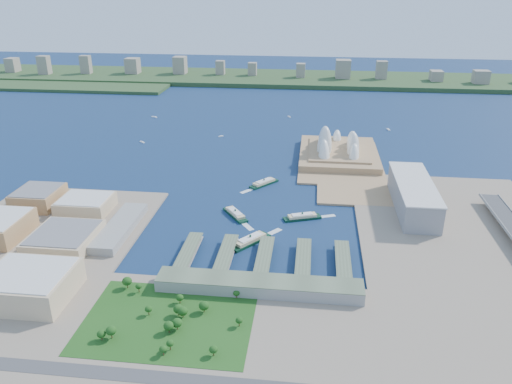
# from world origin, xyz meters

# --- Properties ---
(ground) EXTENTS (3000.00, 3000.00, 0.00)m
(ground) POSITION_xyz_m (0.00, 0.00, 0.00)
(ground) COLOR #0D2340
(ground) RESTS_ON ground
(west_land) EXTENTS (220.00, 390.00, 3.00)m
(west_land) POSITION_xyz_m (-250.00, -105.00, 1.50)
(west_land) COLOR gray
(west_land) RESTS_ON ground
(south_land) EXTENTS (720.00, 180.00, 3.00)m
(south_land) POSITION_xyz_m (0.00, -210.00, 1.50)
(south_land) COLOR gray
(south_land) RESTS_ON ground
(east_land) EXTENTS (240.00, 500.00, 3.00)m
(east_land) POSITION_xyz_m (240.00, -50.00, 1.50)
(east_land) COLOR gray
(east_land) RESTS_ON ground
(peninsula) EXTENTS (135.00, 220.00, 3.00)m
(peninsula) POSITION_xyz_m (107.50, 260.00, 1.50)
(peninsula) COLOR #A27F58
(peninsula) RESTS_ON ground
(far_shore) EXTENTS (2200.00, 260.00, 12.00)m
(far_shore) POSITION_xyz_m (0.00, 980.00, 6.00)
(far_shore) COLOR #2D4926
(far_shore) RESTS_ON ground
(opera_house) EXTENTS (134.00, 180.00, 58.00)m
(opera_house) POSITION_xyz_m (105.00, 280.00, 32.00)
(opera_house) COLOR white
(opera_house) RESTS_ON peninsula
(toaster_building) EXTENTS (45.00, 155.00, 35.00)m
(toaster_building) POSITION_xyz_m (195.00, 80.00, 20.50)
(toaster_building) COLOR gray
(toaster_building) RESTS_ON east_land
(west_buildings) EXTENTS (200.00, 280.00, 27.00)m
(west_buildings) POSITION_xyz_m (-250.00, -70.00, 16.50)
(west_buildings) COLOR #A77F53
(west_buildings) RESTS_ON west_land
(ferry_wharves) EXTENTS (184.00, 90.00, 9.30)m
(ferry_wharves) POSITION_xyz_m (14.00, -75.00, 4.65)
(ferry_wharves) COLOR #54624A
(ferry_wharves) RESTS_ON ground
(terminal_building) EXTENTS (200.00, 28.00, 12.00)m
(terminal_building) POSITION_xyz_m (15.00, -135.00, 9.00)
(terminal_building) COLOR gray
(terminal_building) RESTS_ON south_land
(park) EXTENTS (150.00, 110.00, 16.00)m
(park) POSITION_xyz_m (-60.00, -190.00, 11.00)
(park) COLOR #194714
(park) RESTS_ON south_land
(far_skyline) EXTENTS (1900.00, 140.00, 55.00)m
(far_skyline) POSITION_xyz_m (0.00, 960.00, 39.50)
(far_skyline) COLOR gray
(far_skyline) RESTS_ON far_shore
(ferry_a) EXTENTS (38.82, 47.68, 9.36)m
(ferry_a) POSITION_xyz_m (-34.95, 33.80, 4.68)
(ferry_a) COLOR #0C311F
(ferry_a) RESTS_ON ground
(ferry_b) EXTENTS (41.44, 46.37, 9.40)m
(ferry_b) POSITION_xyz_m (-8.92, 144.12, 4.70)
(ferry_b) COLOR #0C311F
(ferry_b) RESTS_ON ground
(ferry_c) EXTENTS (45.62, 51.68, 10.43)m
(ferry_c) POSITION_xyz_m (-6.42, -35.53, 5.21)
(ferry_c) COLOR #0C311F
(ferry_c) RESTS_ON ground
(ferry_d) EXTENTS (49.87, 28.69, 9.19)m
(ferry_d) POSITION_xyz_m (51.39, 35.08, 4.60)
(ferry_d) COLOR #0C311F
(ferry_d) RESTS_ON ground
(boat_a) EXTENTS (12.17, 10.91, 2.53)m
(boat_a) POSITION_xyz_m (-257.56, 324.96, 1.26)
(boat_a) COLOR white
(boat_a) RESTS_ON ground
(boat_b) EXTENTS (9.78, 8.09, 2.58)m
(boat_b) POSITION_xyz_m (-117.47, 378.96, 1.29)
(boat_b) COLOR white
(boat_b) RESTS_ON ground
(boat_c) EXTENTS (6.56, 13.71, 2.97)m
(boat_c) POSITION_xyz_m (212.26, 465.21, 1.48)
(boat_c) COLOR white
(boat_c) RESTS_ON ground
(boat_d) EXTENTS (14.51, 8.76, 2.44)m
(boat_d) POSITION_xyz_m (-291.68, 508.36, 1.22)
(boat_d) COLOR white
(boat_d) RESTS_ON ground
(boat_e) EXTENTS (8.65, 10.15, 2.50)m
(boat_e) POSITION_xyz_m (6.06, 545.41, 1.25)
(boat_e) COLOR white
(boat_e) RESTS_ON ground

